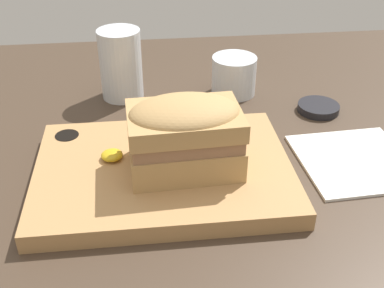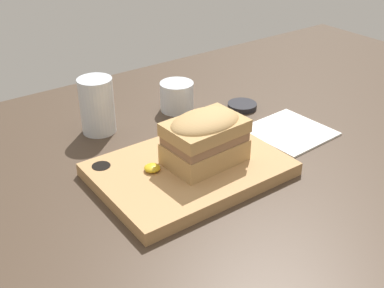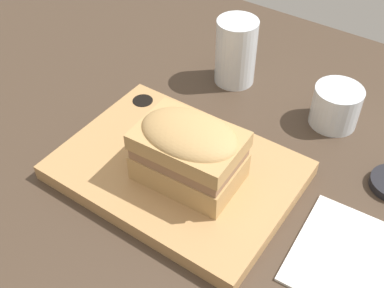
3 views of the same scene
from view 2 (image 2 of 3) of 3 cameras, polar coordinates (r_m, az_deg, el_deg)
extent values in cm
cube|color=#423326|center=(87.32, 6.78, -3.50)|extent=(168.23, 110.91, 2.00)
cube|color=tan|center=(83.88, -0.31, -3.02)|extent=(31.88, 23.03, 2.35)
cylinder|color=black|center=(84.34, -10.68, -2.88)|extent=(3.22, 3.22, 1.17)
cube|color=tan|center=(83.00, 1.53, -0.91)|extent=(13.74, 9.60, 3.82)
cube|color=#936B4C|center=(81.66, 1.55, 0.73)|extent=(13.19, 9.22, 1.61)
cube|color=tan|center=(80.74, 1.57, 1.94)|extent=(13.74, 9.60, 2.29)
ellipsoid|color=tan|center=(80.30, 1.58, 2.55)|extent=(13.47, 9.41, 3.44)
ellipsoid|color=gold|center=(81.34, -4.74, -2.83)|extent=(2.76, 2.76, 1.10)
cylinder|color=silver|center=(98.01, -11.19, 4.49)|extent=(6.89, 6.89, 11.43)
cylinder|color=silver|center=(99.27, -11.02, 2.95)|extent=(6.06, 6.06, 5.14)
cylinder|color=silver|center=(106.51, -1.81, 5.66)|extent=(7.41, 7.41, 6.42)
cylinder|color=#470A14|center=(106.95, -1.80, 5.13)|extent=(6.67, 6.67, 3.85)
cube|color=white|center=(100.07, 11.50, 1.47)|extent=(15.53, 15.55, 0.40)
cylinder|color=black|center=(108.79, 5.96, 4.53)|extent=(6.52, 6.52, 1.20)
camera|label=1|loc=(0.41, 41.64, 8.74)|focal=45.00mm
camera|label=3|loc=(0.72, 42.08, 25.80)|focal=45.00mm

